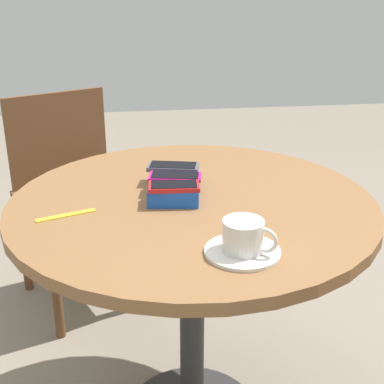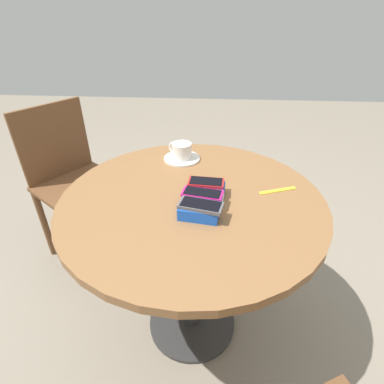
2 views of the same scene
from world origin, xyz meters
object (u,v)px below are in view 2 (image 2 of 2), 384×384
at_px(round_table, 192,224).
at_px(phone_box, 203,200).
at_px(lanyard_strap, 278,190).
at_px(chair_far_side, 75,182).
at_px(phone_red, 206,182).
at_px(phone_magenta, 202,193).
at_px(coffee_cup, 181,150).
at_px(saucer, 182,158).
at_px(phone_gray, 201,205).

xyz_separation_m(round_table, phone_box, (-0.05, -0.04, 0.14)).
height_order(lanyard_strap, chair_far_side, chair_far_side).
bearing_deg(chair_far_side, phone_red, -122.78).
bearing_deg(lanyard_strap, chair_far_side, 66.45).
height_order(phone_box, chair_far_side, chair_far_side).
relative_size(phone_magenta, chair_far_side, 0.16).
xyz_separation_m(phone_magenta, lanyard_strap, (0.11, -0.27, -0.04)).
height_order(phone_magenta, coffee_cup, coffee_cup).
distance_m(round_table, phone_box, 0.16).
xyz_separation_m(phone_box, phone_red, (0.07, -0.01, 0.03)).
relative_size(phone_magenta, saucer, 0.91).
bearing_deg(phone_red, phone_gray, 175.03).
relative_size(coffee_cup, lanyard_strap, 0.75).
bearing_deg(phone_magenta, round_table, 38.91).
relative_size(phone_magenta, lanyard_strap, 1.01).
xyz_separation_m(phone_gray, saucer, (0.42, 0.10, -0.04)).
bearing_deg(coffee_cup, round_table, -167.33).
bearing_deg(phone_box, round_table, 39.63).
bearing_deg(coffee_cup, phone_red, -157.25).
distance_m(coffee_cup, chair_far_side, 0.72).
height_order(phone_box, saucer, phone_box).
bearing_deg(phone_red, coffee_cup, 22.75).
bearing_deg(chair_far_side, coffee_cup, -107.71).
height_order(round_table, saucer, saucer).
height_order(phone_magenta, saucer, phone_magenta).
bearing_deg(phone_box, phone_gray, 176.31).
height_order(round_table, phone_magenta, phone_magenta).
bearing_deg(phone_red, phone_magenta, 171.87).
bearing_deg(round_table, phone_magenta, -141.09).
bearing_deg(coffee_cup, chair_far_side, 72.29).
xyz_separation_m(phone_magenta, phone_red, (0.07, -0.01, 0.00)).
height_order(phone_red, coffee_cup, coffee_cup).
bearing_deg(coffee_cup, saucer, -124.49).
bearing_deg(saucer, phone_magenta, -163.32).
relative_size(saucer, chair_far_side, 0.18).
bearing_deg(phone_gray, lanyard_strap, -56.81).
height_order(phone_red, chair_far_side, chair_far_side).
bearing_deg(phone_box, lanyard_strap, -67.98).
bearing_deg(phone_magenta, phone_red, -8.13).
xyz_separation_m(round_table, saucer, (0.30, 0.07, 0.13)).
relative_size(phone_red, coffee_cup, 1.22).
xyz_separation_m(phone_gray, coffee_cup, (0.42, 0.10, -0.01)).
bearing_deg(chair_far_side, saucer, -107.77).
distance_m(phone_gray, saucer, 0.43).
bearing_deg(round_table, coffee_cup, 12.67).
height_order(phone_box, lanyard_strap, phone_box).
height_order(phone_magenta, phone_red, phone_red).
xyz_separation_m(round_table, lanyard_strap, (0.06, -0.31, 0.12)).
relative_size(phone_box, phone_red, 1.72).
xyz_separation_m(phone_red, saucer, (0.27, 0.11, -0.04)).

